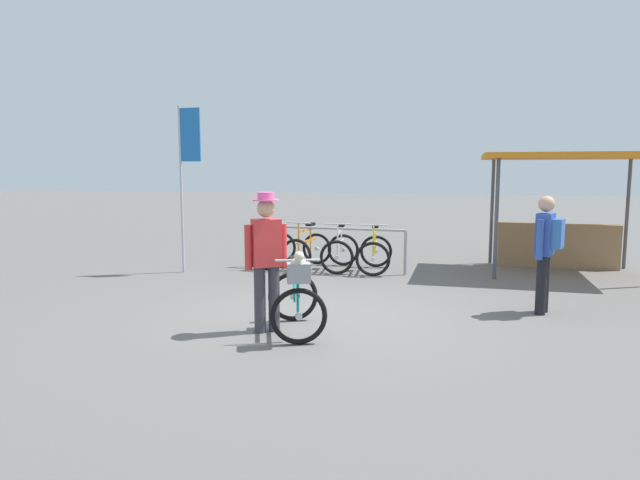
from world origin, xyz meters
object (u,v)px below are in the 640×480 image
Objects in this scene: racked_bike_white at (340,252)px; market_stall at (563,200)px; racked_bike_teal at (275,249)px; banner_flag at (187,157)px; racked_bike_yellow at (375,253)px; featured_bicycle at (296,296)px; racked_bike_orange at (307,250)px; person_with_featured_bike at (266,256)px; pedestrian_with_backpack at (546,247)px.

market_stall is (4.27, 0.93, 1.03)m from racked_bike_white.
racked_bike_teal is 1.01× the size of racked_bike_white.
racked_bike_white is 0.35× the size of banner_flag.
racked_bike_yellow is 0.37× the size of market_stall.
racked_bike_teal and racked_bike_white have the same top height.
featured_bicycle reaches higher than racked_bike_teal.
featured_bicycle is (1.06, -4.54, 0.12)m from racked_bike_orange.
person_with_featured_bike is 4.63m from banner_flag.
featured_bicycle is 6.75m from market_stall.
person_with_featured_bike is 0.55× the size of market_stall.
person_with_featured_bike is at bearing -99.33° from racked_bike_yellow.
racked_bike_orange is 1.40m from racked_bike_yellow.
racked_bike_orange is 0.37× the size of banner_flag.
market_stall reaches higher than racked_bike_teal.
banner_flag reaches higher than racked_bike_orange.
person_with_featured_bike reaches higher than pedestrian_with_backpack.
racked_bike_teal is at bearing 111.03° from featured_bicycle.
racked_bike_teal is 0.66× the size of person_with_featured_bike.
featured_bicycle is (0.36, -4.49, 0.12)m from racked_bike_white.
pedestrian_with_backpack is at bearing -15.63° from banner_flag.
person_with_featured_bike is (0.67, -4.49, 0.58)m from racked_bike_orange.
person_with_featured_bike reaches higher than racked_bike_yellow.
racked_bike_orange is (0.70, -0.04, 0.00)m from racked_bike_teal.
featured_bicycle is 3.58m from pedestrian_with_backpack.
person_with_featured_bike reaches higher than racked_bike_orange.
pedestrian_with_backpack is (3.44, -2.71, 0.57)m from racked_bike_white.
racked_bike_yellow is 3.84m from market_stall.
person_with_featured_bike is at bearing -153.38° from pedestrian_with_backpack.
person_with_featured_bike is at bearing -81.46° from racked_bike_orange.
racked_bike_orange is 0.38× the size of market_stall.
pedestrian_with_backpack reaches higher than racked_bike_teal.
racked_bike_teal is 2.10m from racked_bike_yellow.
racked_bike_yellow is 4.50m from person_with_featured_bike.
market_stall is (3.57, 0.98, 1.03)m from racked_bike_yellow.
pedestrian_with_backpack is (4.14, -2.76, 0.57)m from racked_bike_orange.
banner_flag is at bearing -164.92° from market_stall.
pedestrian_with_backpack is at bearing -30.09° from racked_bike_teal.
pedestrian_with_backpack is at bearing -44.24° from racked_bike_yellow.
racked_bike_orange is 5.00m from pedestrian_with_backpack.
racked_bike_white is 4.49m from market_stall.
person_with_featured_bike is (-0.72, -4.40, 0.58)m from racked_bike_yellow.
person_with_featured_bike is at bearing 173.22° from featured_bicycle.
racked_bike_white is at bearing 19.10° from banner_flag.
racked_bike_yellow is at bearing 135.76° from pedestrian_with_backpack.
racked_bike_white is 4.51m from featured_bicycle.
pedestrian_with_backpack reaches higher than featured_bicycle.
racked_bike_teal is 5.82m from market_stall.
person_with_featured_bike reaches higher than featured_bicycle.
market_stall is at bearing 10.16° from racked_bike_orange.
racked_bike_white is at bearing 94.64° from featured_bicycle.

